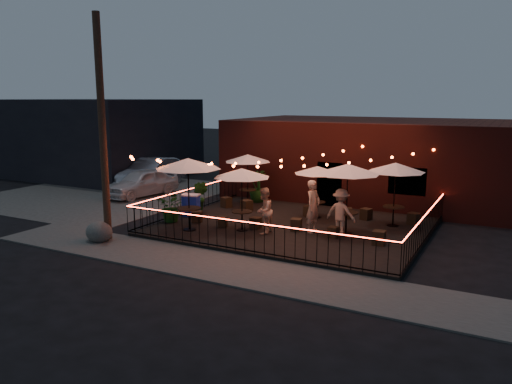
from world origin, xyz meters
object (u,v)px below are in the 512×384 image
cafe_table_5 (396,168)px  cooler (191,205)px  cafe_table_2 (242,174)px  cafe_table_3 (318,171)px  cafe_table_4 (348,170)px  utility_pole (102,130)px  boulder (99,232)px  cafe_table_0 (188,165)px  cafe_table_1 (248,159)px

cafe_table_5 → cooler: (-7.97, -2.41, -1.81)m
cafe_table_2 → cafe_table_3: bearing=61.5°
cafe_table_4 → cooler: cafe_table_4 is taller
cafe_table_2 → cooler: cafe_table_2 is taller
cafe_table_3 → cafe_table_5: bearing=2.4°
utility_pole → boulder: bearing=-96.9°
utility_pole → cafe_table_4: utility_pole is taller
cafe_table_3 → cafe_table_5: size_ratio=0.73×
cafe_table_0 → boulder: (-2.21, -2.45, -2.30)m
cafe_table_1 → cafe_table_0: bearing=-87.5°
cafe_table_5 → cafe_table_2: bearing=-145.5°
cafe_table_1 → cafe_table_3: cafe_table_1 is taller
cooler → boulder: (-0.95, -4.34, -0.26)m
cafe_table_1 → boulder: 7.96m
utility_pole → boulder: utility_pole is taller
utility_pole → cafe_table_4: 8.89m
cafe_table_1 → cafe_table_4: 6.25m
cafe_table_5 → cooler: size_ratio=3.17×
cafe_table_2 → cafe_table_5: size_ratio=0.79×
cafe_table_0 → cafe_table_5: cafe_table_0 is taller
cafe_table_2 → utility_pole: bearing=-143.0°
cafe_table_3 → cooler: (-4.82, -2.28, -1.51)m
cafe_table_2 → cafe_table_4: size_ratio=0.80×
cafe_table_5 → cafe_table_0: bearing=-147.4°
cafe_table_3 → cooler: size_ratio=2.31×
cafe_table_1 → cafe_table_4: cafe_table_4 is taller
cafe_table_4 → cafe_table_1: bearing=154.7°
cafe_table_0 → cafe_table_1: bearing=92.5°
cafe_table_3 → cafe_table_2: bearing=-118.5°
utility_pole → cafe_table_5: bearing=35.6°
cafe_table_4 → boulder: bearing=-147.9°
boulder → cafe_table_5: bearing=37.1°
utility_pole → boulder: (-0.05, -0.40, -3.63)m
cafe_table_2 → boulder: size_ratio=2.51×
cafe_table_3 → boulder: bearing=-131.0°
cooler → cafe_table_5: bearing=3.0°
cafe_table_3 → utility_pole: bearing=-132.6°
cafe_table_5 → cooler: bearing=-163.2°
cafe_table_0 → cafe_table_5: bearing=32.6°
cafe_table_0 → cooler: cafe_table_0 is taller
utility_pole → cafe_table_4: size_ratio=2.70×
cafe_table_3 → cafe_table_5: 3.17m
cafe_table_1 → cafe_table_3: size_ratio=1.16×
utility_pole → cooler: bearing=77.2°
cooler → cafe_table_1: bearing=57.7°
utility_pole → cafe_table_0: 3.27m
utility_pole → cafe_table_0: (2.16, 2.06, -1.33)m
cafe_table_5 → boulder: bearing=-142.9°
cafe_table_0 → cafe_table_2: cafe_table_0 is taller
cafe_table_2 → cafe_table_4: bearing=21.2°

